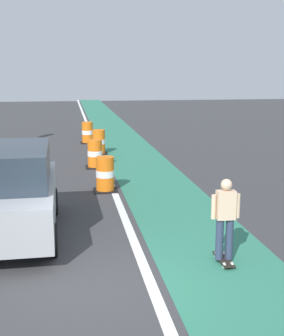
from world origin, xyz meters
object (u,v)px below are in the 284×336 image
(traffic_barrel_front, at_px, (105,174))
(traffic_barrel_mid, at_px, (95,154))
(traffic_barrel_back, at_px, (99,142))
(traffic_barrel_far, at_px, (87,133))
(skateboarder_on_lane, at_px, (225,218))
(parked_suv_nearest, at_px, (13,191))

(traffic_barrel_front, height_order, traffic_barrel_mid, same)
(traffic_barrel_back, height_order, traffic_barrel_far, same)
(traffic_barrel_front, bearing_deg, skateboarder_on_lane, -72.58)
(skateboarder_on_lane, xyz_separation_m, parked_suv_nearest, (-4.21, 2.29, 0.12))
(traffic_barrel_mid, relative_size, traffic_barrel_far, 1.00)
(skateboarder_on_lane, distance_m, traffic_barrel_mid, 9.71)
(traffic_barrel_mid, bearing_deg, skateboarder_on_lane, -78.48)
(traffic_barrel_mid, distance_m, traffic_barrel_far, 6.26)
(traffic_barrel_mid, bearing_deg, traffic_barrel_front, -88.52)
(parked_suv_nearest, distance_m, traffic_barrel_front, 4.32)
(skateboarder_on_lane, height_order, parked_suv_nearest, parked_suv_nearest)
(traffic_barrel_front, bearing_deg, traffic_barrel_back, 87.75)
(traffic_barrel_far, bearing_deg, skateboarder_on_lane, -82.97)
(traffic_barrel_mid, xyz_separation_m, traffic_barrel_back, (0.35, 3.01, 0.00))
(skateboarder_on_lane, bearing_deg, traffic_barrel_far, 97.03)
(traffic_barrel_mid, relative_size, traffic_barrel_back, 1.00)
(parked_suv_nearest, relative_size, traffic_barrel_back, 4.24)
(traffic_barrel_front, xyz_separation_m, traffic_barrel_mid, (-0.09, 3.63, 0.00))
(traffic_barrel_front, bearing_deg, traffic_barrel_mid, 91.48)
(skateboarder_on_lane, height_order, traffic_barrel_mid, skateboarder_on_lane)
(skateboarder_on_lane, xyz_separation_m, traffic_barrel_back, (-1.58, 12.51, -0.38))
(skateboarder_on_lane, relative_size, traffic_barrel_front, 1.55)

